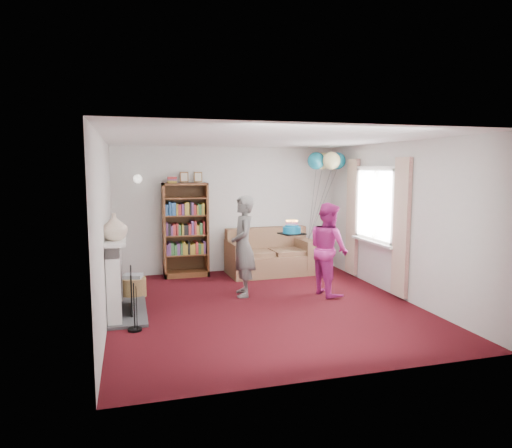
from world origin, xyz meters
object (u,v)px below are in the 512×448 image
object	(u,v)px
bookcase	(185,230)
person_magenta	(328,249)
sofa	(270,256)
birthday_cake	(292,230)
person_striped	(243,246)

from	to	relation	value
bookcase	person_magenta	xyz separation A→B (m)	(2.11, -1.96, -0.12)
sofa	person_magenta	world-z (taller)	person_magenta
sofa	birthday_cake	bearing A→B (deg)	-98.33
person_striped	bookcase	bearing A→B (deg)	-149.31
person_magenta	birthday_cake	bearing A→B (deg)	83.22
person_magenta	birthday_cake	xyz separation A→B (m)	(-0.65, -0.01, 0.34)
birthday_cake	sofa	bearing A→B (deg)	84.33
bookcase	person_striped	distance (m)	1.82
person_magenta	birthday_cake	distance (m)	0.73
birthday_cake	person_striped	bearing A→B (deg)	156.40
sofa	birthday_cake	xyz separation A→B (m)	(-0.17, -1.74, 0.77)
bookcase	birthday_cake	distance (m)	2.46
bookcase	birthday_cake	bearing A→B (deg)	-53.44
bookcase	sofa	size ratio (longest dim) A/B	1.20
bookcase	birthday_cake	size ratio (longest dim) A/B	5.84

